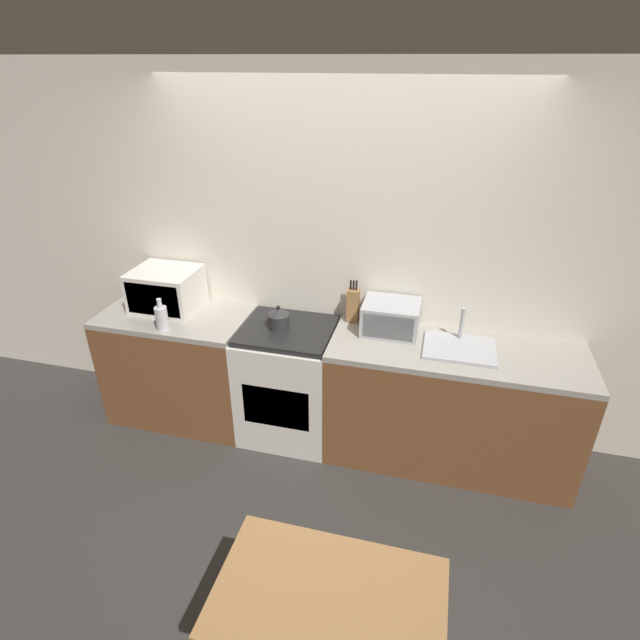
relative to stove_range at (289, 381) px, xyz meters
name	(u,v)px	position (x,y,z in m)	size (l,w,h in m)	color
ground_plane	(299,507)	(0.29, -0.73, -0.45)	(16.00, 16.00, 0.00)	#33302D
wall_back	(339,261)	(0.29, 0.34, 0.85)	(10.00, 0.06, 2.60)	silver
counter_left_run	(182,365)	(-0.88, 0.00, 0.00)	(1.09, 0.62, 0.90)	brown
counter_right_run	(450,405)	(1.17, 0.00, 0.00)	(1.67, 0.62, 0.90)	brown
stove_range	(289,381)	(0.00, 0.00, 0.00)	(0.67, 0.62, 0.90)	silver
kettle	(279,318)	(-0.06, 0.00, 0.53)	(0.15, 0.15, 0.17)	#2D2D2D
microwave	(166,289)	(-0.97, 0.09, 0.60)	(0.47, 0.40, 0.30)	silver
bottle	(162,317)	(-0.84, -0.22, 0.54)	(0.09, 0.09, 0.23)	silver
knife_block	(353,305)	(0.42, 0.22, 0.58)	(0.08, 0.08, 0.32)	#9E7042
toaster_oven	(391,318)	(0.70, 0.13, 0.56)	(0.38, 0.31, 0.22)	#ADAFB5
sink_basin	(459,347)	(1.17, 0.01, 0.47)	(0.46, 0.36, 0.24)	#ADAFB5
dining_table	(328,613)	(0.72, -1.73, 0.17)	(0.90, 0.56, 0.73)	#9E7042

